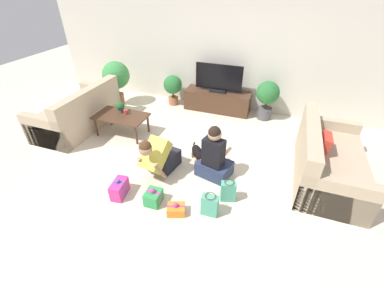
# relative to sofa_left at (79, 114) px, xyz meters

# --- Properties ---
(ground_plane) EXTENTS (16.00, 16.00, 0.00)m
(ground_plane) POSITION_rel_sofa_left_xyz_m (2.37, -0.56, -0.31)
(ground_plane) COLOR beige
(wall_back) EXTENTS (8.40, 0.06, 2.60)m
(wall_back) POSITION_rel_sofa_left_xyz_m (2.37, 2.07, 0.99)
(wall_back) COLOR beige
(wall_back) RESTS_ON ground_plane
(sofa_left) EXTENTS (0.95, 1.82, 0.88)m
(sofa_left) POSITION_rel_sofa_left_xyz_m (0.00, 0.00, 0.00)
(sofa_left) COLOR tan
(sofa_left) RESTS_ON ground_plane
(sofa_right) EXTENTS (0.95, 1.82, 0.88)m
(sofa_right) POSITION_rel_sofa_left_xyz_m (4.75, 0.00, 0.00)
(sofa_right) COLOR tan
(sofa_right) RESTS_ON ground_plane
(coffee_table) EXTENTS (1.03, 0.60, 0.42)m
(coffee_table) POSITION_rel_sofa_left_xyz_m (1.00, 0.06, 0.07)
(coffee_table) COLOR #472D1E
(coffee_table) RESTS_ON ground_plane
(tv_console) EXTENTS (1.52, 0.48, 0.47)m
(tv_console) POSITION_rel_sofa_left_xyz_m (2.51, 1.76, -0.07)
(tv_console) COLOR #472D1E
(tv_console) RESTS_ON ground_plane
(tv) EXTENTS (1.07, 0.20, 0.63)m
(tv) POSITION_rel_sofa_left_xyz_m (2.51, 1.76, 0.44)
(tv) COLOR black
(tv) RESTS_ON tv_console
(potted_plant_back_right) EXTENTS (0.49, 0.49, 0.86)m
(potted_plant_back_right) POSITION_rel_sofa_left_xyz_m (3.62, 1.71, 0.23)
(potted_plant_back_right) COLOR #4C4C51
(potted_plant_back_right) RESTS_ON ground_plane
(potted_plant_back_left) EXTENTS (0.44, 0.44, 0.73)m
(potted_plant_back_left) POSITION_rel_sofa_left_xyz_m (1.40, 1.71, 0.15)
(potted_plant_back_left) COLOR #A36042
(potted_plant_back_left) RESTS_ON ground_plane
(potted_plant_corner_left) EXTENTS (0.63, 0.63, 1.06)m
(potted_plant_corner_left) POSITION_rel_sofa_left_xyz_m (0.15, 1.26, 0.40)
(potted_plant_corner_left) COLOR #A36042
(potted_plant_corner_left) RESTS_ON ground_plane
(person_kneeling) EXTENTS (0.45, 0.83, 0.80)m
(person_kneeling) POSITION_rel_sofa_left_xyz_m (2.26, -0.83, 0.05)
(person_kneeling) COLOR #23232D
(person_kneeling) RESTS_ON ground_plane
(person_sitting) EXTENTS (0.60, 0.56, 0.93)m
(person_sitting) POSITION_rel_sofa_left_xyz_m (3.08, -0.56, 0.04)
(person_sitting) COLOR #283351
(person_sitting) RESTS_ON ground_plane
(dog) EXTENTS (0.36, 0.49, 0.32)m
(dog) POSITION_rel_sofa_left_xyz_m (2.74, -0.34, -0.11)
(dog) COLOR black
(dog) RESTS_ON ground_plane
(gift_box_a) EXTENTS (0.21, 0.34, 0.30)m
(gift_box_a) POSITION_rel_sofa_left_xyz_m (1.91, -1.47, -0.18)
(gift_box_a) COLOR #CC3389
(gift_box_a) RESTS_ON ground_plane
(gift_box_b) EXTENTS (0.22, 0.25, 0.27)m
(gift_box_b) POSITION_rel_sofa_left_xyz_m (2.45, -1.43, -0.20)
(gift_box_b) COLOR #2D934C
(gift_box_b) RESTS_ON ground_plane
(gift_box_c) EXTENTS (0.29, 0.26, 0.19)m
(gift_box_c) POSITION_rel_sofa_left_xyz_m (2.82, -1.50, -0.24)
(gift_box_c) COLOR orange
(gift_box_c) RESTS_ON ground_plane
(gift_bag_a) EXTENTS (0.24, 0.17, 0.34)m
(gift_bag_a) POSITION_rel_sofa_left_xyz_m (3.43, -1.01, -0.14)
(gift_bag_a) COLOR #4CA384
(gift_bag_a) RESTS_ON ground_plane
(gift_bag_b) EXTENTS (0.23, 0.15, 0.34)m
(gift_bag_b) POSITION_rel_sofa_left_xyz_m (3.26, -1.35, -0.14)
(gift_bag_b) COLOR #4CA384
(gift_bag_b) RESTS_ON ground_plane
(mug) EXTENTS (0.12, 0.08, 0.09)m
(mug) POSITION_rel_sofa_left_xyz_m (1.07, 0.15, 0.16)
(mug) COLOR #B23D38
(mug) RESTS_ON coffee_table
(tabletop_plant) EXTENTS (0.17, 0.17, 0.22)m
(tabletop_plant) POSITION_rel_sofa_left_xyz_m (0.93, 0.18, 0.23)
(tabletop_plant) COLOR #4C4C51
(tabletop_plant) RESTS_ON coffee_table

